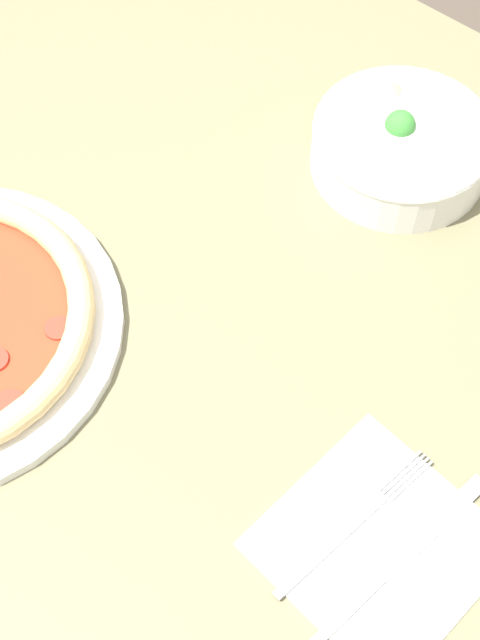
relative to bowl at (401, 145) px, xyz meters
name	(u,v)px	position (x,y,z in m)	size (l,w,h in m)	color
ground_plane	(192,515)	(-0.11, -0.26, -0.79)	(8.00, 8.00, 0.00)	#4C4238
dining_table	(166,313)	(-0.11, -0.26, -0.14)	(1.06, 0.99, 0.76)	#706B4C
bowl	(401,145)	(0.00, 0.00, 0.00)	(0.19, 0.19, 0.07)	white
napkin	(378,545)	(0.24, -0.35, -0.03)	(0.18, 0.18, 0.00)	white
fork	(353,525)	(0.21, -0.35, -0.03)	(0.03, 0.18, 0.00)	silver
knife	(392,568)	(0.26, -0.36, -0.03)	(0.04, 0.21, 0.01)	silver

